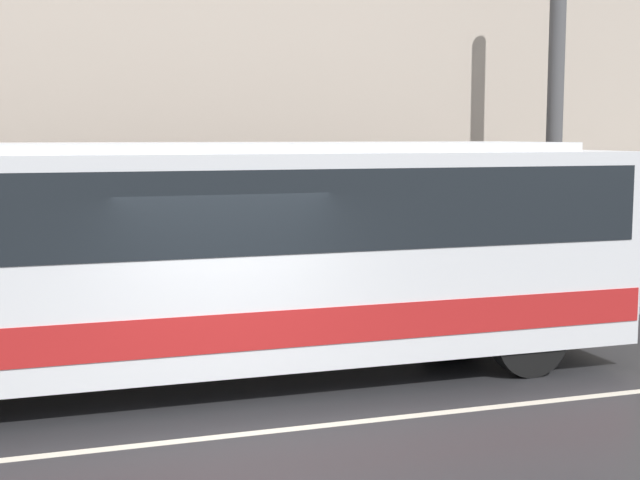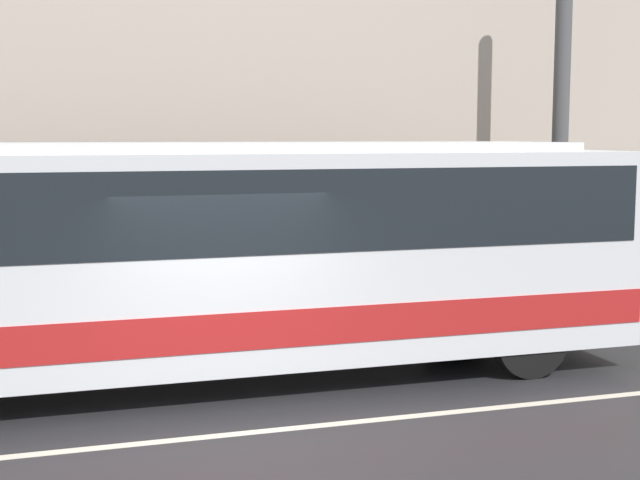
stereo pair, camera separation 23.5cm
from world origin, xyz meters
TOP-DOWN VIEW (x-y plane):
  - ground_plane at (0.00, 0.00)m, footprint 60.00×60.00m
  - sidewalk at (0.00, 5.35)m, footprint 60.00×2.70m
  - lane_stripe at (0.00, 0.00)m, footprint 54.00×0.14m
  - transit_bus at (0.02, 2.19)m, footprint 11.38×2.56m
  - utility_pole_near at (6.85, 4.86)m, footprint 0.29×0.29m

SIDE VIEW (x-z plane):
  - ground_plane at x=0.00m, z-range 0.00..0.00m
  - lane_stripe at x=0.00m, z-range 0.00..0.01m
  - sidewalk at x=0.00m, z-range 0.00..0.14m
  - transit_bus at x=0.02m, z-range 0.20..3.27m
  - utility_pole_near at x=6.85m, z-range 0.14..7.06m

